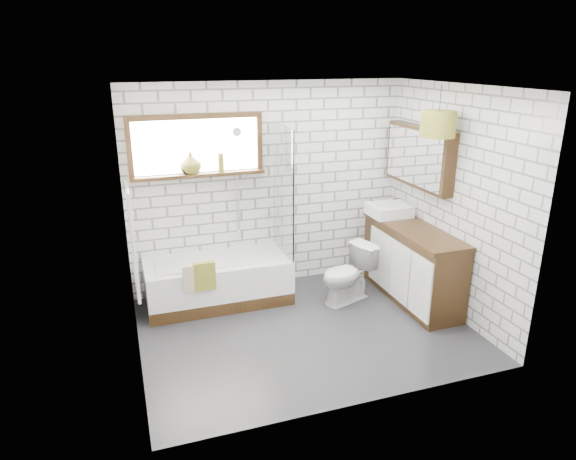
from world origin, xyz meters
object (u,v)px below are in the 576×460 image
object	(u,v)px
bathtub	(218,281)
toilet	(347,274)
vanity	(412,263)
pendant	(438,124)
basin	(389,210)

from	to	relation	value
bathtub	toilet	world-z (taller)	toilet
vanity	pendant	size ratio (longest dim) A/B	4.35
vanity	toilet	distance (m)	0.77
vanity	toilet	world-z (taller)	vanity
vanity	pendant	bearing A→B (deg)	-89.36
pendant	basin	bearing A→B (deg)	94.73
bathtub	basin	world-z (taller)	basin
pendant	toilet	bearing A→B (deg)	149.62
bathtub	vanity	distance (m)	2.28
basin	toilet	world-z (taller)	basin
bathtub	pendant	distance (m)	2.99
bathtub	toilet	size ratio (longest dim) A/B	2.43
basin	pendant	bearing A→B (deg)	-85.27
bathtub	basin	bearing A→B (deg)	-3.57
vanity	basin	xyz separation A→B (m)	(-0.06, 0.50, 0.52)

